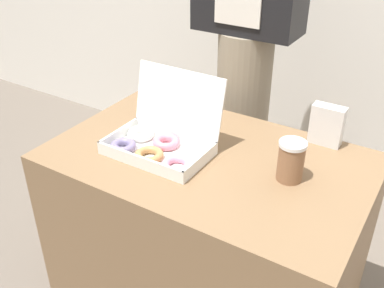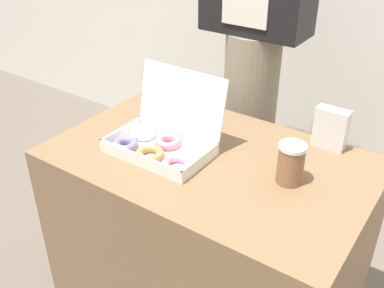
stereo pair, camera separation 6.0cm
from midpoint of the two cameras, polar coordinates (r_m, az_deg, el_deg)
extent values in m
cube|color=brown|center=(1.74, 2.98, -11.52)|extent=(1.08, 0.68, 0.71)
cube|color=white|center=(1.54, -3.05, -1.03)|extent=(0.35, 0.22, 0.01)
cube|color=white|center=(1.63, -7.83, 1.44)|extent=(0.01, 0.22, 0.04)
cube|color=white|center=(1.45, 2.27, -2.27)|extent=(0.01, 0.22, 0.04)
cube|color=white|center=(1.47, -5.55, -2.02)|extent=(0.35, 0.01, 0.04)
cube|color=white|center=(1.60, -0.82, 1.26)|extent=(0.35, 0.01, 0.04)
cube|color=white|center=(1.57, -0.26, 5.65)|extent=(0.35, 0.05, 0.21)
torus|color=slate|center=(1.57, -7.40, -0.07)|extent=(0.11, 0.11, 0.03)
torus|color=white|center=(1.63, -5.10, 1.45)|extent=(0.12, 0.12, 0.03)
torus|color=#B27F4C|center=(1.50, -4.23, -1.31)|extent=(0.14, 0.14, 0.03)
torus|color=pink|center=(1.57, -1.96, 0.30)|extent=(0.11, 0.11, 0.03)
torus|color=pink|center=(1.45, -0.79, -2.65)|extent=(0.13, 0.13, 0.03)
cylinder|color=#8C6042|center=(1.41, 13.61, -2.65)|extent=(0.08, 0.08, 0.12)
cylinder|color=white|center=(1.37, 13.94, -0.33)|extent=(0.09, 0.09, 0.01)
cube|color=silver|center=(1.63, 18.24, 1.88)|extent=(0.11, 0.05, 0.15)
cylinder|color=gray|center=(2.14, 7.88, 1.29)|extent=(0.24, 0.24, 0.97)
camera|label=1|loc=(0.03, -88.78, 0.72)|focal=42.00mm
camera|label=2|loc=(0.03, 91.22, -0.72)|focal=42.00mm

